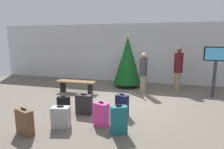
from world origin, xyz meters
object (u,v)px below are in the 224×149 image
object	(u,v)px
suitcase_0	(64,105)
suitcase_1	(61,117)
holiday_tree	(128,60)
flight_info_kiosk	(216,62)
traveller_0	(143,72)
suitcase_6	(122,105)
waiting_bench	(76,84)
suitcase_2	(84,104)
suitcase_5	(101,114)
traveller_1	(178,68)
suitcase_3	(119,120)
suitcase_4	(25,122)

from	to	relation	value
suitcase_0	suitcase_1	xyz separation A→B (m)	(0.42, -0.89, 0.01)
suitcase_0	holiday_tree	bearing A→B (deg)	71.23
holiday_tree	flight_info_kiosk	size ratio (longest dim) A/B	1.27
traveller_0	suitcase_6	world-z (taller)	traveller_0
suitcase_1	suitcase_6	world-z (taller)	suitcase_6
flight_info_kiosk	waiting_bench	xyz separation A→B (m)	(-5.38, -0.84, -0.98)
suitcase_2	suitcase_5	bearing A→B (deg)	-38.65
holiday_tree	flight_info_kiosk	bearing A→B (deg)	-10.60
suitcase_0	traveller_1	bearing A→B (deg)	46.15
waiting_bench	suitcase_3	xyz separation A→B (m)	(2.55, -3.00, -0.03)
holiday_tree	traveller_1	size ratio (longest dim) A/B	1.32
suitcase_2	holiday_tree	bearing A→B (deg)	80.30
waiting_bench	traveller_0	size ratio (longest dim) A/B	1.00
flight_info_kiosk	suitcase_0	xyz separation A→B (m)	(-4.74, -3.01, -1.09)
flight_info_kiosk	suitcase_0	distance (m)	5.72
traveller_0	flight_info_kiosk	bearing A→B (deg)	3.64
suitcase_5	suitcase_6	size ratio (longest dim) A/B	0.97
flight_info_kiosk	suitcase_3	xyz separation A→B (m)	(-2.83, -3.83, -1.01)
suitcase_1	suitcase_2	world-z (taller)	suitcase_2
suitcase_0	suitcase_1	distance (m)	0.99
suitcase_0	suitcase_6	distance (m)	1.76
traveller_1	suitcase_3	size ratio (longest dim) A/B	2.59
traveller_0	suitcase_3	world-z (taller)	traveller_0
suitcase_0	waiting_bench	bearing A→B (deg)	106.52
waiting_bench	suitcase_5	xyz separation A→B (m)	(2.02, -2.70, -0.06)
waiting_bench	suitcase_4	world-z (taller)	suitcase_4
suitcase_1	suitcase_4	bearing A→B (deg)	-139.20
suitcase_0	suitcase_4	distance (m)	1.45
suitcase_3	suitcase_5	distance (m)	0.61
traveller_0	suitcase_0	size ratio (longest dim) A/B	3.04
waiting_bench	suitcase_6	bearing A→B (deg)	-38.85
holiday_tree	waiting_bench	xyz separation A→B (m)	(-1.89, -1.49, -0.88)
holiday_tree	suitcase_3	xyz separation A→B (m)	(0.66, -4.49, -0.91)
suitcase_2	suitcase_6	world-z (taller)	suitcase_6
traveller_1	suitcase_0	world-z (taller)	traveller_1
suitcase_2	traveller_0	bearing A→B (deg)	62.66
traveller_1	suitcase_1	size ratio (longest dim) A/B	3.20
flight_info_kiosk	traveller_1	xyz separation A→B (m)	(-1.28, 0.59, -0.38)
suitcase_4	suitcase_5	bearing A→B (deg)	29.87
suitcase_1	suitcase_2	bearing A→B (deg)	77.84
suitcase_3	traveller_0	bearing A→B (deg)	87.56
flight_info_kiosk	waiting_bench	bearing A→B (deg)	-171.17
traveller_1	suitcase_2	distance (m)	4.57
traveller_0	suitcase_0	xyz separation A→B (m)	(-2.06, -2.84, -0.63)
traveller_1	suitcase_1	world-z (taller)	traveller_1
holiday_tree	suitcase_5	distance (m)	4.30
flight_info_kiosk	suitcase_1	bearing A→B (deg)	-137.90
suitcase_1	traveller_1	bearing A→B (deg)	55.95
flight_info_kiosk	waiting_bench	world-z (taller)	flight_info_kiosk
suitcase_4	suitcase_5	xyz separation A→B (m)	(1.58, 0.91, 0.00)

